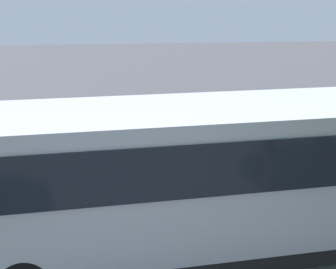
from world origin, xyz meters
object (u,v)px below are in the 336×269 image
spectator_left (194,163)px  traffic_cone (186,131)px  tour_bus (205,180)px  parked_motorcycle_silver (152,190)px  stunt_motorcycle (139,114)px  spectator_far_left (226,166)px  spectator_centre (155,163)px

spectator_left → traffic_cone: bearing=-97.2°
tour_bus → traffic_cone: size_ratio=16.69×
parked_motorcycle_silver → traffic_cone: size_ratio=3.26×
parked_motorcycle_silver → traffic_cone: (-1.86, -5.48, -0.18)m
stunt_motorcycle → spectator_far_left: bearing=110.0°
spectator_left → parked_motorcycle_silver: size_ratio=0.81×
spectator_far_left → spectator_left: size_ratio=1.01×
spectator_centre → stunt_motorcycle: size_ratio=0.86×
tour_bus → spectator_far_left: (-1.06, -2.19, -0.65)m
traffic_cone → spectator_centre: bearing=70.8°
stunt_motorcycle → traffic_cone: bearing=173.3°
spectator_far_left → stunt_motorcycle: 5.91m
spectator_centre → stunt_motorcycle: (0.14, -5.13, 0.02)m
stunt_motorcycle → traffic_cone: stunt_motorcycle is taller
spectator_left → spectator_centre: bearing=-4.4°
tour_bus → traffic_cone: (-0.89, -7.52, -1.34)m
spectator_far_left → stunt_motorcycle: size_ratio=0.85×
spectator_far_left → spectator_left: (0.80, -0.34, -0.01)m
tour_bus → traffic_cone: tour_bus is taller
stunt_motorcycle → traffic_cone: 1.99m
parked_motorcycle_silver → traffic_cone: bearing=-108.7°
parked_motorcycle_silver → spectator_far_left: bearing=-175.8°
spectator_far_left → spectator_left: 0.87m
tour_bus → traffic_cone: 7.69m
spectator_left → tour_bus: bearing=84.2°
traffic_cone → stunt_motorcycle: bearing=-6.7°
tour_bus → parked_motorcycle_silver: size_ratio=5.12×
spectator_far_left → spectator_left: bearing=-22.8°
tour_bus → spectator_left: (-0.26, -2.52, -0.66)m
spectator_far_left → parked_motorcycle_silver: spectator_far_left is taller
spectator_centre → tour_bus: bearing=107.5°
spectator_centre → parked_motorcycle_silver: 0.79m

